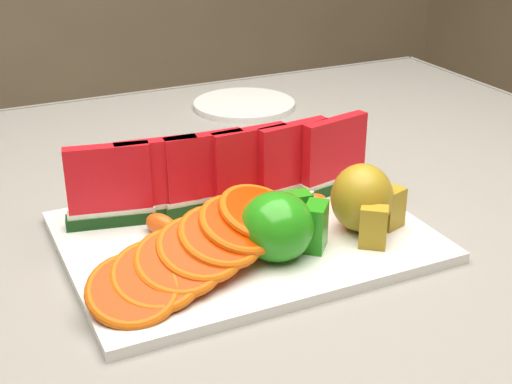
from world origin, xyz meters
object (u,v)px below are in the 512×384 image
pear_cluster (364,200)px  platter (244,236)px  apple_cluster (281,226)px  side_plate (244,105)px

pear_cluster → platter: bearing=156.4°
apple_cluster → side_plate: 0.55m
apple_cluster → platter: bearing=105.3°
platter → apple_cluster: (0.02, -0.06, 0.04)m
side_plate → pear_cluster: bearing=-99.1°
platter → pear_cluster: (0.12, -0.05, 0.04)m
platter → apple_cluster: size_ratio=3.38×
pear_cluster → side_plate: bearing=80.9°
apple_cluster → pear_cluster: (0.11, 0.01, 0.01)m
platter → pear_cluster: size_ratio=3.95×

